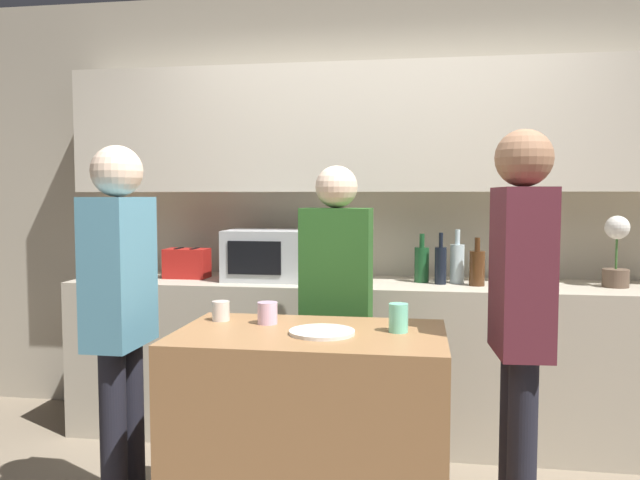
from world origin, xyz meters
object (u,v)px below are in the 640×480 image
bottle_0 (422,264)px  cup_2 (267,313)px  toaster (187,263)px  bottle_1 (441,264)px  bottle_2 (457,263)px  bottle_3 (477,267)px  person_right (336,297)px  potted_plant (616,251)px  microwave (271,255)px  plate_on_island (322,332)px  person_center (521,306)px  cup_1 (221,311)px  person_left (120,304)px  cup_0 (398,318)px

bottle_0 → cup_2: (-0.65, -1.12, -0.10)m
toaster → bottle_1: bottle_1 is taller
bottle_2 → bottle_3: size_ratio=1.15×
bottle_1 → person_right: (-0.52, -0.58, -0.11)m
potted_plant → bottle_3: bearing=-175.2°
bottle_2 → bottle_3: 0.14m
bottle_2 → person_right: bearing=-134.2°
bottle_0 → person_right: (-0.42, -0.65, -0.10)m
microwave → bottle_1: (1.00, -0.03, -0.04)m
bottle_1 → bottle_2: 0.11m
microwave → cup_2: bearing=-77.2°
bottle_3 → plate_on_island: bottle_3 is taller
person_center → cup_1: bearing=81.8°
bottle_0 → cup_2: 1.30m
person_left → plate_on_island: bearing=87.5°
toaster → person_center: bearing=-32.7°
bottle_0 → bottle_3: bottle_0 is taller
cup_1 → plate_on_island: bearing=-21.9°
bottle_2 → person_left: 1.90m
bottle_0 → bottle_3: size_ratio=1.05×
potted_plant → bottle_0: (-1.06, 0.03, -0.09)m
bottle_1 → bottle_0: bearing=148.4°
person_center → person_right: 0.96m
microwave → toaster: microwave is taller
bottle_2 → person_left: bearing=-140.3°
toaster → bottle_2: bearing=0.8°
cup_0 → toaster: bearing=138.9°
bottle_2 → cup_0: bearing=-104.1°
bottle_3 → microwave: bearing=177.0°
toaster → bottle_0: 1.42m
plate_on_island → cup_0: bearing=15.5°
microwave → cup_1: bearing=-88.4°
bottle_0 → bottle_2: size_ratio=0.91×
potted_plant → bottle_1: (-0.95, -0.03, -0.08)m
bottle_3 → person_left: 1.93m
bottle_2 → person_right: person_right is taller
potted_plant → cup_1: 2.20m
toaster → plate_on_island: bearing=-50.2°
cup_1 → cup_0: bearing=-8.1°
bottle_1 → cup_2: 1.30m
bottle_2 → plate_on_island: (-0.59, -1.26, -0.15)m
microwave → bottle_0: bearing=2.1°
cup_1 → microwave: bearing=91.6°
potted_plant → bottle_2: (-0.86, 0.02, -0.08)m
bottle_1 → cup_1: (-0.97, -1.02, -0.11)m
cup_0 → cup_1: (-0.77, 0.11, -0.01)m
plate_on_island → cup_1: bearing=158.1°
bottle_0 → bottle_3: (0.31, -0.10, -0.00)m
cup_1 → person_left: (-0.40, -0.14, 0.04)m
microwave → cup_2: size_ratio=5.62×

